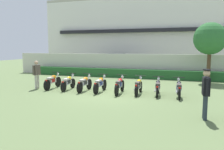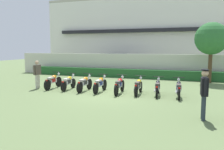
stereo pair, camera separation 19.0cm
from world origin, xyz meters
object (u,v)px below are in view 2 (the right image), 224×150
object	(u,v)px
parked_car	(114,63)
motorcycle_in_row_2	(85,83)
motorcycle_in_row_4	(119,85)
motorcycle_in_row_5	(138,86)
motorcycle_in_row_3	(100,84)
motorcycle_in_row_6	(158,87)
motorcycle_in_row_0	(53,81)
officer_0	(204,90)
motorcycle_in_row_1	(68,82)
motorcycle_in_row_7	(179,88)
inspector_person	(37,72)
tree_near_inspector	(211,39)

from	to	relation	value
parked_car	motorcycle_in_row_2	world-z (taller)	parked_car
motorcycle_in_row_4	motorcycle_in_row_5	bearing A→B (deg)	-83.64
parked_car	motorcycle_in_row_4	bearing A→B (deg)	-78.39
motorcycle_in_row_3	motorcycle_in_row_6	xyz separation A→B (m)	(3.19, 0.13, -0.01)
motorcycle_in_row_0	motorcycle_in_row_3	distance (m)	3.14
officer_0	motorcycle_in_row_5	bearing A→B (deg)	-51.96
motorcycle_in_row_0	motorcycle_in_row_3	size ratio (longest dim) A/B	1.00
motorcycle_in_row_1	officer_0	bearing A→B (deg)	-119.14
motorcycle_in_row_4	motorcycle_in_row_0	bearing A→B (deg)	85.09
motorcycle_in_row_2	motorcycle_in_row_7	world-z (taller)	motorcycle_in_row_2
motorcycle_in_row_2	officer_0	xyz separation A→B (m)	(6.18, -3.42, 0.60)
motorcycle_in_row_2	inspector_person	bearing A→B (deg)	92.90
motorcycle_in_row_0	motorcycle_in_row_3	world-z (taller)	motorcycle_in_row_0
motorcycle_in_row_1	motorcycle_in_row_7	xyz separation A→B (m)	(6.29, -0.04, 0.01)
motorcycle_in_row_3	motorcycle_in_row_4	xyz separation A→B (m)	(1.15, -0.05, 0.01)
parked_car	motorcycle_in_row_1	xyz separation A→B (m)	(0.39, -9.74, -0.49)
motorcycle_in_row_4	inspector_person	size ratio (longest dim) A/B	1.17
tree_near_inspector	motorcycle_in_row_4	distance (m)	8.05
tree_near_inspector	motorcycle_in_row_4	xyz separation A→B (m)	(-4.94, -5.79, -2.63)
motorcycle_in_row_5	inspector_person	xyz separation A→B (m)	(-6.22, -0.29, 0.57)
motorcycle_in_row_2	tree_near_inspector	bearing A→B (deg)	-50.73
motorcycle_in_row_3	motorcycle_in_row_6	bearing A→B (deg)	-88.53
motorcycle_in_row_0	motorcycle_in_row_3	bearing A→B (deg)	-94.87
tree_near_inspector	officer_0	distance (m)	9.44
motorcycle_in_row_3	officer_0	world-z (taller)	officer_0
parked_car	motorcycle_in_row_2	bearing A→B (deg)	-89.82
parked_car	motorcycle_in_row_7	world-z (taller)	parked_car
motorcycle_in_row_0	motorcycle_in_row_4	world-z (taller)	same
tree_near_inspector	motorcycle_in_row_4	world-z (taller)	tree_near_inspector
motorcycle_in_row_1	motorcycle_in_row_5	size ratio (longest dim) A/B	0.99
motorcycle_in_row_7	motorcycle_in_row_3	bearing A→B (deg)	85.77
motorcycle_in_row_2	motorcycle_in_row_6	world-z (taller)	motorcycle_in_row_2
motorcycle_in_row_1	motorcycle_in_row_2	bearing A→B (deg)	-97.33
parked_car	motorcycle_in_row_2	distance (m)	9.93
motorcycle_in_row_0	motorcycle_in_row_1	bearing A→B (deg)	-95.53
motorcycle_in_row_1	officer_0	xyz separation A→B (m)	(7.27, -3.49, 0.61)
motorcycle_in_row_7	motorcycle_in_row_2	bearing A→B (deg)	85.97
parked_car	motorcycle_in_row_4	size ratio (longest dim) A/B	2.37
motorcycle_in_row_0	motorcycle_in_row_4	xyz separation A→B (m)	(4.29, -0.15, 0.00)
inspector_person	motorcycle_in_row_7	bearing A→B (deg)	1.31
parked_car	motorcycle_in_row_0	xyz separation A→B (m)	(-0.70, -9.69, -0.48)
parked_car	motorcycle_in_row_2	size ratio (longest dim) A/B	2.50
motorcycle_in_row_4	motorcycle_in_row_7	xyz separation A→B (m)	(3.09, 0.06, -0.01)
parked_car	inspector_person	world-z (taller)	parked_car
motorcycle_in_row_3	motorcycle_in_row_4	size ratio (longest dim) A/B	0.99
tree_near_inspector	officer_0	world-z (taller)	tree_near_inspector
motorcycle_in_row_4	motorcycle_in_row_5	distance (m)	1.03
motorcycle_in_row_0	officer_0	distance (m)	9.10
tree_near_inspector	inspector_person	size ratio (longest dim) A/B	2.50
motorcycle_in_row_7	tree_near_inspector	bearing A→B (deg)	-22.22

